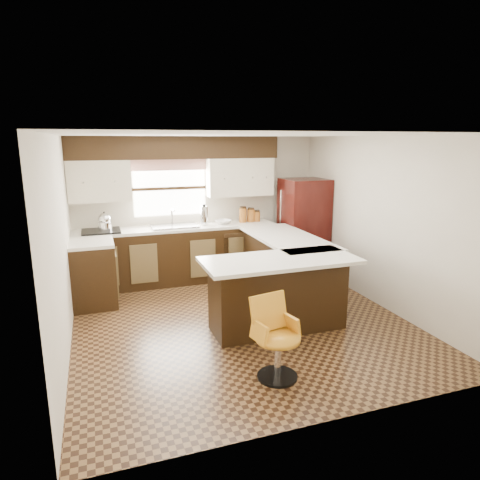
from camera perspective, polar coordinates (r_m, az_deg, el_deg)
name	(u,v)px	position (r m, az deg, el deg)	size (l,w,h in m)	color
floor	(240,321)	(5.76, 0.06, -10.76)	(4.40, 4.40, 0.00)	#49301A
ceiling	(240,135)	(5.26, 0.06, 13.86)	(4.40, 4.40, 0.00)	silver
wall_back	(199,207)	(7.47, -5.46, 4.36)	(4.40, 4.40, 0.00)	beige
wall_front	(331,289)	(3.46, 12.10, -6.35)	(4.40, 4.40, 0.00)	beige
wall_left	(61,246)	(5.12, -22.76, -0.71)	(4.40, 4.40, 0.00)	beige
wall_right	(380,222)	(6.37, 18.23, 2.23)	(4.40, 4.40, 0.00)	beige
base_cab_back	(178,256)	(7.24, -8.24, -2.07)	(3.30, 0.60, 0.90)	black
base_cab_left	(94,275)	(6.51, -18.91, -4.42)	(0.60, 0.70, 0.90)	black
counter_back	(177,228)	(7.13, -8.36, 1.60)	(3.30, 0.60, 0.04)	silver
counter_left	(91,243)	(6.39, -19.22, -0.37)	(0.60, 0.70, 0.04)	silver
soffit	(176,148)	(7.13, -8.50, 12.10)	(3.40, 0.35, 0.36)	black
upper_cab_left	(99,181)	(7.03, -18.26, 7.49)	(0.94, 0.35, 0.64)	beige
upper_cab_right	(239,177)	(7.43, -0.07, 8.41)	(1.14, 0.35, 0.64)	beige
window_pane	(170,188)	(7.30, -9.33, 6.82)	(1.20, 0.02, 0.90)	white
valance	(169,165)	(7.23, -9.39, 9.86)	(1.30, 0.06, 0.18)	#D19B93
sink	(174,226)	(7.10, -8.74, 1.84)	(0.75, 0.45, 0.03)	#B2B2B7
dishwasher	(240,256)	(7.23, 0.01, -2.12)	(0.58, 0.03, 0.78)	black
cooktop	(101,231)	(7.00, -18.04, 1.14)	(0.58, 0.50, 0.03)	black
peninsula_long	(283,269)	(6.46, 5.82, -3.87)	(0.60, 1.95, 0.90)	black
peninsula_return	(278,295)	(5.42, 5.06, -7.27)	(1.65, 0.60, 0.90)	black
counter_pen_long	(287,238)	(6.36, 6.33, 0.25)	(0.84, 1.95, 0.04)	silver
counter_pen_return	(280,260)	(5.18, 5.37, -2.72)	(1.89, 0.84, 0.04)	silver
refrigerator	(303,227)	(7.57, 8.44, 1.67)	(0.73, 0.70, 1.69)	black
bar_chair	(278,339)	(4.35, 5.10, -13.07)	(0.45, 0.45, 0.84)	orange
kettle	(105,221)	(6.97, -17.61, 2.44)	(0.21, 0.21, 0.29)	silver
percolator	(204,216)	(7.20, -4.79, 3.25)	(0.13, 0.13, 0.31)	silver
mixing_bowl	(223,222)	(7.31, -2.27, 2.44)	(0.26, 0.26, 0.06)	white
canister_large	(243,215)	(7.42, 0.39, 3.33)	(0.13, 0.13, 0.25)	#95541B
canister_med	(251,216)	(7.47, 1.45, 3.28)	(0.13, 0.13, 0.22)	#95541B
canister_small	(257,217)	(7.51, 2.23, 3.15)	(0.12, 0.12, 0.17)	#95541B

